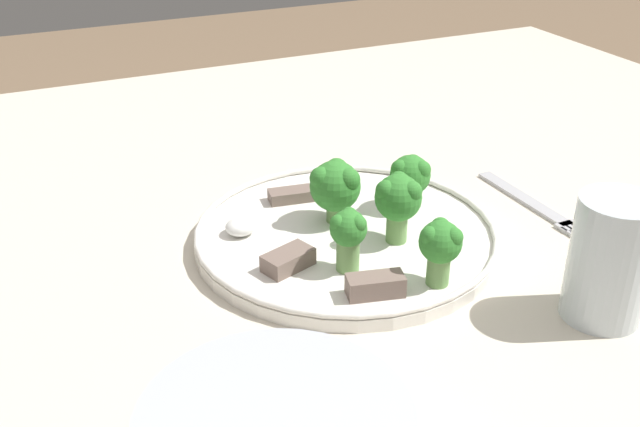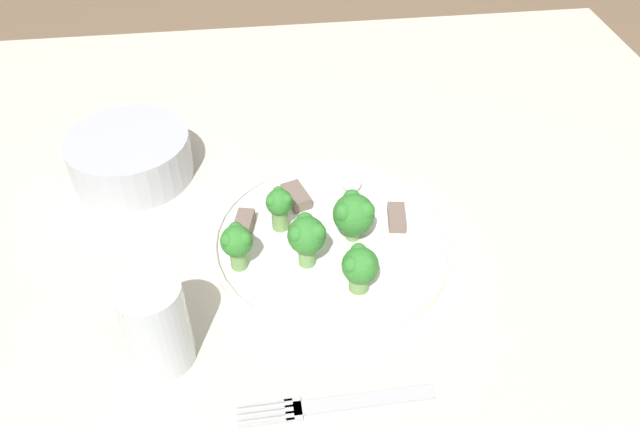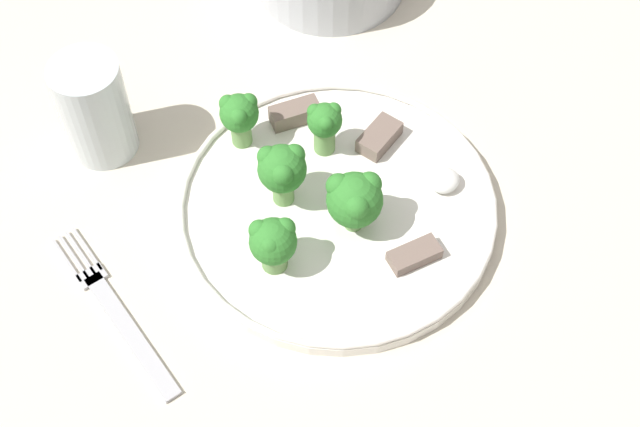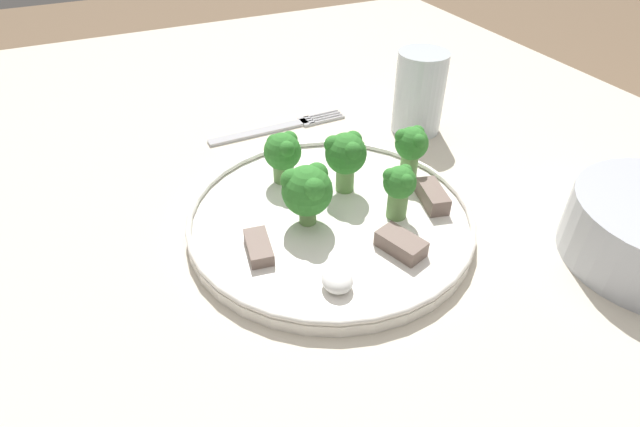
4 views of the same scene
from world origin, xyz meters
The scene contains 14 objects.
table centered at (0.00, 0.00, 0.65)m, with size 1.32×1.17×0.73m.
dinner_plate centered at (0.05, 0.02, 0.74)m, with size 0.29×0.29×0.02m.
fork centered at (-0.16, 0.05, 0.73)m, with size 0.02×0.19×0.00m.
cream_bowl centered at (0.23, 0.28, 0.76)m, with size 0.16×0.16×0.06m.
drinking_glass centered at (-0.08, 0.22, 0.78)m, with size 0.06×0.06×0.11m.
broccoli_floret_near_rim_left centered at (0.05, 0.00, 0.78)m, with size 0.05×0.05×0.06m.
broccoli_floret_center_left centered at (0.08, 0.09, 0.78)m, with size 0.03×0.03×0.06m.
broccoli_floret_back_left centered at (-0.03, 0.01, 0.78)m, with size 0.04×0.04×0.06m.
broccoli_floret_front_left centered at (0.02, 0.14, 0.78)m, with size 0.04×0.04×0.06m.
broccoli_floret_center_back centered at (0.02, 0.06, 0.79)m, with size 0.04×0.04×0.07m.
meat_slice_front_slice centered at (0.08, -0.06, 0.75)m, with size 0.05×0.03×0.01m.
meat_slice_middle_slice centered at (0.13, 0.06, 0.75)m, with size 0.05×0.04×0.02m.
meat_slice_rear_slice centered at (0.08, 0.13, 0.75)m, with size 0.05×0.03×0.02m.
sauce_dollop centered at (0.15, -0.01, 0.75)m, with size 0.03×0.03×0.02m.
Camera 2 is at (-0.48, 0.11, 1.27)m, focal length 35.00 mm.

